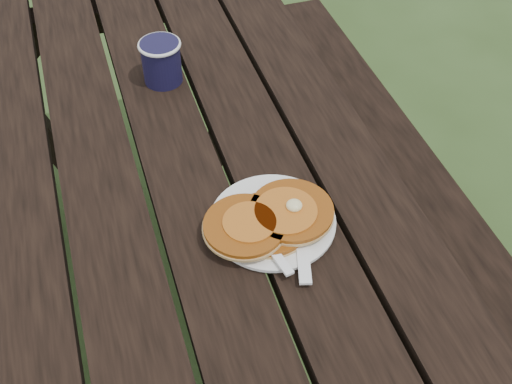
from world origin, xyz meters
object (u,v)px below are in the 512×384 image
object	(u,v)px
picnic_table	(189,264)
coffee_cup	(161,59)
pancake_stack	(270,219)
plate	(273,222)

from	to	relation	value
picnic_table	coffee_cup	size ratio (longest dim) A/B	19.25
pancake_stack	coffee_cup	xyz separation A→B (m)	(-0.08, 0.47, 0.03)
coffee_cup	picnic_table	bearing A→B (deg)	-96.51
plate	coffee_cup	world-z (taller)	coffee_cup
picnic_table	pancake_stack	bearing A→B (deg)	-67.71
pancake_stack	coffee_cup	size ratio (longest dim) A/B	2.41
picnic_table	coffee_cup	xyz separation A→B (m)	(0.02, 0.21, 0.44)
plate	coffee_cup	xyz separation A→B (m)	(-0.09, 0.46, 0.05)
plate	pancake_stack	world-z (taller)	pancake_stack
plate	coffee_cup	size ratio (longest dim) A/B	2.25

